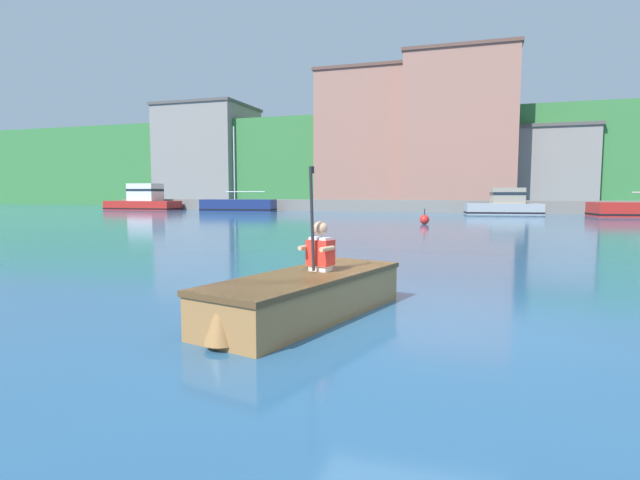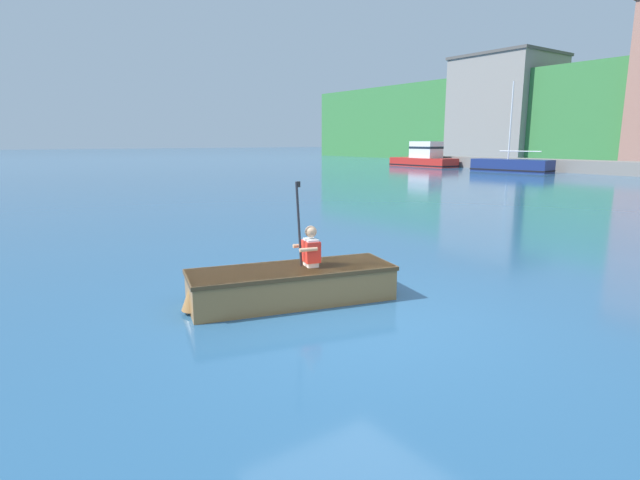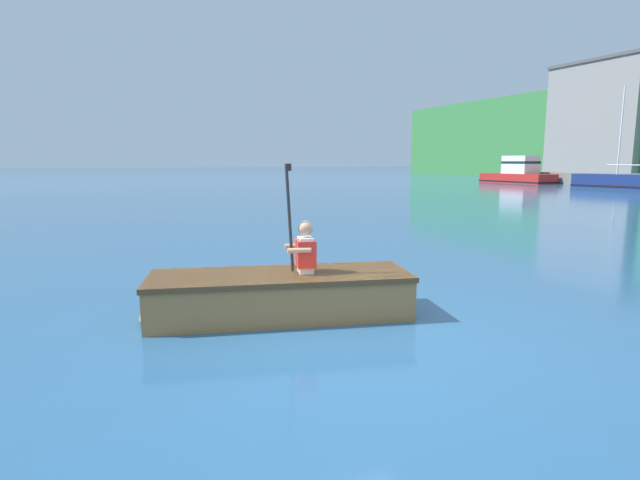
{
  "view_description": "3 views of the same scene",
  "coord_description": "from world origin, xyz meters",
  "px_view_note": "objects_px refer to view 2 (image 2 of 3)",
  "views": [
    {
      "loc": [
        0.76,
        -5.65,
        1.43
      ],
      "look_at": [
        -1.12,
        0.21,
        0.85
      ],
      "focal_mm": 28.0,
      "sensor_mm": 36.0,
      "label": 1
    },
    {
      "loc": [
        4.73,
        -4.04,
        2.3
      ],
      "look_at": [
        -1.12,
        0.21,
        0.85
      ],
      "focal_mm": 28.0,
      "sensor_mm": 36.0,
      "label": 2
    },
    {
      "loc": [
        4.09,
        -2.24,
        1.76
      ],
      "look_at": [
        -1.12,
        0.21,
        0.85
      ],
      "focal_mm": 28.0,
      "sensor_mm": 36.0,
      "label": 3
    }
  ],
  "objects_px": {
    "rowboat_foreground": "(289,283)",
    "person_paddler": "(310,248)",
    "moored_boat_dock_east_inner": "(424,158)",
    "moored_boat_dock_west_inner": "(511,166)"
  },
  "relations": [
    {
      "from": "person_paddler",
      "to": "moored_boat_dock_west_inner",
      "type": "bearing_deg",
      "value": 118.72
    },
    {
      "from": "moored_boat_dock_west_inner",
      "to": "person_paddler",
      "type": "relative_size",
      "value": 5.32
    },
    {
      "from": "rowboat_foreground",
      "to": "person_paddler",
      "type": "height_order",
      "value": "person_paddler"
    },
    {
      "from": "moored_boat_dock_west_inner",
      "to": "rowboat_foreground",
      "type": "distance_m",
      "value": 34.15
    },
    {
      "from": "moored_boat_dock_east_inner",
      "to": "person_paddler",
      "type": "relative_size",
      "value": 5.18
    },
    {
      "from": "moored_boat_dock_west_inner",
      "to": "rowboat_foreground",
      "type": "relative_size",
      "value": 2.12
    },
    {
      "from": "moored_boat_dock_west_inner",
      "to": "rowboat_foreground",
      "type": "bearing_deg",
      "value": -61.65
    },
    {
      "from": "moored_boat_dock_east_inner",
      "to": "person_paddler",
      "type": "xyz_separation_m",
      "value": [
        25.65,
        -30.45,
        -0.02
      ]
    },
    {
      "from": "moored_boat_dock_west_inner",
      "to": "rowboat_foreground",
      "type": "xyz_separation_m",
      "value": [
        16.21,
        -30.05,
        -0.17
      ]
    },
    {
      "from": "moored_boat_dock_west_inner",
      "to": "moored_boat_dock_east_inner",
      "type": "height_order",
      "value": "moored_boat_dock_west_inner"
    }
  ]
}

